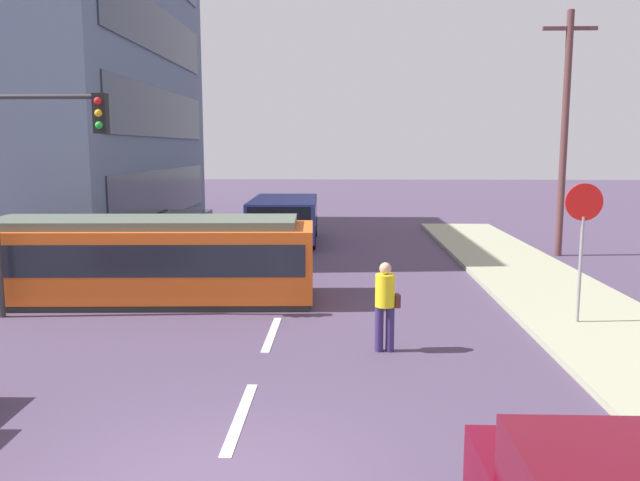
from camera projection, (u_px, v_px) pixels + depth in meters
name	position (u px, v px, depth m)	size (l,w,h in m)	color
ground_plane	(289.00, 290.00, 16.78)	(120.00, 120.00, 0.00)	#483A53
sidewalk_curb_right	(613.00, 334.00, 12.58)	(3.20, 36.00, 0.14)	#9FA082
lane_stripe_1	(240.00, 417.00, 8.87)	(0.16, 2.40, 0.01)	silver
lane_stripe_2	(272.00, 334.00, 12.83)	(0.16, 2.40, 0.01)	silver
lane_stripe_3	(300.00, 259.00, 21.52)	(0.16, 2.40, 0.01)	silver
lane_stripe_4	(310.00, 235.00, 27.45)	(0.16, 2.40, 0.01)	silver
streetcar_tram	(145.00, 258.00, 15.55)	(8.34, 2.90, 2.04)	#DF5B1B
city_bus	(284.00, 217.00, 25.13)	(2.66, 5.65, 1.75)	#303E94
pedestrian_crossing	(385.00, 301.00, 11.61)	(0.47, 0.36, 1.67)	#34275B
parked_sedan_mid	(125.00, 249.00, 19.60)	(2.10, 4.37, 1.19)	silver
parked_sedan_far	(186.00, 226.00, 25.54)	(2.09, 4.53, 1.19)	#143D95
stop_sign	(583.00, 224.00, 12.94)	(0.76, 0.07, 2.88)	gray
traffic_light_mast	(38.00, 159.00, 13.59)	(2.65, 0.33, 5.00)	#333333
utility_pole_mid	(565.00, 130.00, 21.59)	(1.80, 0.24, 8.27)	brown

